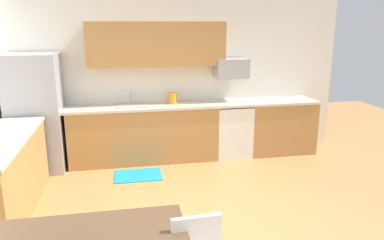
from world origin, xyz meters
TOP-DOWN VIEW (x-y plane):
  - ground_plane at (0.00, 0.00)m, footprint 12.00×12.00m
  - wall_back at (0.00, 2.65)m, footprint 5.80×0.10m
  - cabinet_run_back at (-0.56, 2.30)m, footprint 2.39×0.60m
  - cabinet_run_back_right at (1.82, 2.30)m, footprint 1.16×0.60m
  - cabinet_run_left at (-2.30, 0.80)m, footprint 0.60×2.00m
  - countertop_back at (0.00, 2.30)m, footprint 4.80×0.64m
  - upper_cabinets_back at (-0.30, 2.43)m, footprint 2.20×0.34m
  - refrigerator at (-2.18, 2.22)m, footprint 0.76×0.70m
  - oven_range at (0.94, 2.30)m, footprint 0.60×0.60m
  - microwave at (0.94, 2.40)m, footprint 0.54×0.36m
  - sink_basin at (-0.75, 2.30)m, footprint 0.48×0.40m
  - sink_faucet at (-0.75, 2.48)m, footprint 0.02×0.02m
  - floor_mat at (-0.70, 1.65)m, footprint 0.70×0.50m
  - kettle at (-0.07, 2.35)m, footprint 0.14×0.14m

SIDE VIEW (x-z plane):
  - ground_plane at x=0.00m, z-range 0.00..0.00m
  - floor_mat at x=-0.70m, z-range 0.00..0.01m
  - cabinet_run_back at x=-0.56m, z-range 0.00..0.90m
  - cabinet_run_back_right at x=1.82m, z-range 0.00..0.90m
  - cabinet_run_left at x=-2.30m, z-range 0.00..0.90m
  - oven_range at x=0.94m, z-range 0.00..0.91m
  - sink_basin at x=-0.75m, z-range 0.81..0.95m
  - refrigerator at x=-2.18m, z-range 0.00..1.80m
  - countertop_back at x=0.00m, z-range 0.90..0.94m
  - kettle at x=-0.07m, z-range 0.92..1.12m
  - sink_faucet at x=-0.75m, z-range 0.92..1.16m
  - wall_back at x=0.00m, z-range 0.00..2.70m
  - microwave at x=0.94m, z-range 1.33..1.65m
  - upper_cabinets_back at x=-0.30m, z-range 1.55..2.25m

